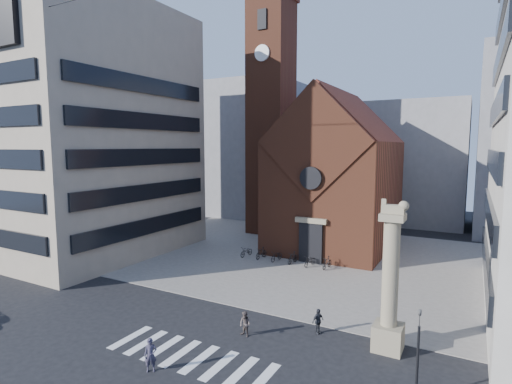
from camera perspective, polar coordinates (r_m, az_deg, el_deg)
ground at (r=26.58m, az=-6.15°, el=-19.27°), size 120.00×120.00×0.00m
piazza at (r=42.54m, az=8.82°, el=-9.24°), size 46.00×30.00×0.05m
zebra_crossing at (r=24.15m, az=-9.39°, el=-22.14°), size 10.20×3.20×0.01m
church at (r=46.81m, az=11.51°, el=2.06°), size 12.00×16.65×18.00m
campanile at (r=53.33m, az=2.18°, el=11.06°), size 5.50×5.50×31.20m
building_left at (r=47.99m, az=-23.47°, el=7.75°), size 18.00×20.00×26.00m
bg_block_left at (r=68.47m, az=-0.86°, el=6.11°), size 16.00×14.00×22.00m
bg_block_mid at (r=65.08m, az=21.87°, el=3.85°), size 14.00×12.00×18.00m
lion_column at (r=24.27m, az=18.59°, el=-13.31°), size 1.63×1.60×8.68m
traffic_light at (r=20.83m, az=22.13°, el=-20.40°), size 0.13×0.16×4.30m
pedestrian_0 at (r=22.82m, az=-14.83°, el=-21.58°), size 0.77×0.73×1.77m
pedestrian_1 at (r=25.63m, az=-1.58°, el=-18.34°), size 0.87×0.75×1.54m
pedestrian_2 at (r=26.25m, az=8.85°, el=-17.76°), size 0.73×1.00×1.58m
scooter_0 at (r=42.31m, az=-1.36°, el=-8.50°), size 0.91×2.02×1.03m
scooter_1 at (r=41.47m, az=0.76°, el=-8.73°), size 0.76×1.94×1.14m
scooter_2 at (r=40.72m, az=2.98°, el=-9.11°), size 0.91×2.02×1.03m
scooter_3 at (r=40.00m, az=5.28°, el=-9.33°), size 0.76×1.94×1.14m
scooter_4 at (r=39.38m, az=7.66°, el=-9.71°), size 0.91×2.02×1.03m
scooter_5 at (r=38.80m, az=10.12°, el=-9.92°), size 0.76×1.94×1.14m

